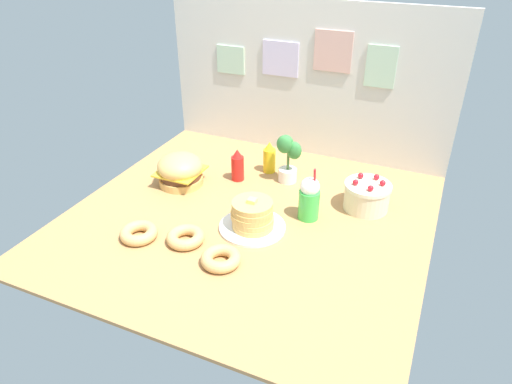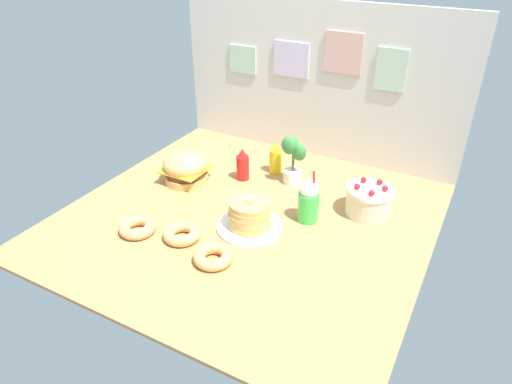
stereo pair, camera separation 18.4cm
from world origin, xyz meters
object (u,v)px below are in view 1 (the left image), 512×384
layer_cake (367,196)px  ketchup_bottle (238,166)px  pancake_stack (252,217)px  mustard_bottle (269,158)px  donut_vanilla (221,258)px  potted_plant (288,157)px  donut_pink_glaze (139,233)px  burger (180,170)px  cream_soda_cup (309,198)px  donut_chocolate (185,237)px

layer_cake → ketchup_bottle: (-82.55, 1.30, 1.61)cm
pancake_stack → mustard_bottle: mustard_bottle is taller
layer_cake → donut_vanilla: bearing=-124.2°
layer_cake → potted_plant: 54.92cm
pancake_stack → donut_vanilla: 33.71cm
mustard_bottle → donut_vanilla: (14.98, -98.09, -6.66)cm
donut_vanilla → ketchup_bottle: bearing=110.1°
donut_pink_glaze → burger: bearing=100.0°
potted_plant → donut_vanilla: bearing=-90.3°
cream_soda_cup → potted_plant: size_ratio=0.98×
donut_vanilla → pancake_stack: bearing=86.9°
pancake_stack → potted_plant: size_ratio=1.11×
donut_pink_glaze → potted_plant: potted_plant is taller
donut_vanilla → potted_plant: potted_plant is taller
donut_chocolate → donut_vanilla: 26.06cm
pancake_stack → donut_vanilla: (-1.82, -33.41, -4.05)cm
cream_soda_cup → donut_chocolate: cream_soda_cup is taller
ketchup_bottle → potted_plant: potted_plant is taller
layer_cake → donut_chocolate: (-78.07, -70.25, -5.05)cm
donut_vanilla → donut_chocolate: bearing=161.7°
mustard_bottle → donut_chocolate: 90.71cm
burger → donut_pink_glaze: burger is taller
ketchup_bottle → potted_plant: 32.53cm
layer_cake → pancake_stack: bearing=-138.9°
layer_cake → mustard_bottle: mustard_bottle is taller
pancake_stack → donut_vanilla: bearing=-93.1°
ketchup_bottle → mustard_bottle: size_ratio=1.00×
cream_soda_cup → donut_vanilla: cream_soda_cup is taller
ketchup_bottle → donut_pink_glaze: size_ratio=1.08×
ketchup_bottle → layer_cake: bearing=-0.9°
mustard_bottle → donut_pink_glaze: (-34.07, -96.55, -6.66)cm
burger → mustard_bottle: mustard_bottle is taller
layer_cake → donut_chocolate: bearing=-138.0°
ketchup_bottle → donut_pink_glaze: 80.92cm
pancake_stack → ketchup_bottle: (-31.04, 46.30, 2.62)cm
mustard_bottle → potted_plant: bearing=-26.0°
mustard_bottle → cream_soda_cup: bearing=-46.0°
layer_cake → potted_plant: bearing=167.1°
burger → cream_soda_cup: 85.66cm
pancake_stack → layer_cake: 68.41cm
mustard_bottle → donut_pink_glaze: 102.61cm
cream_soda_cup → donut_vanilla: size_ratio=1.61×
layer_cake → donut_pink_glaze: layer_cake is taller
mustard_bottle → donut_pink_glaze: mustard_bottle is taller
pancake_stack → donut_chocolate: size_ratio=1.83×
donut_pink_glaze → donut_vanilla: 49.08cm
pancake_stack → layer_cake: bearing=41.1°
donut_pink_glaze → ketchup_bottle: bearing=75.8°
donut_pink_glaze → potted_plant: 102.84cm
donut_vanilla → mustard_bottle: bearing=98.7°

